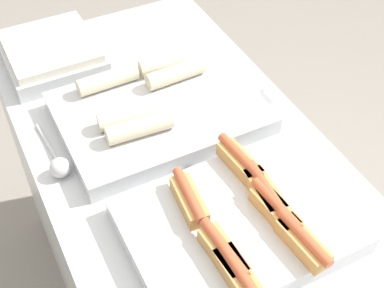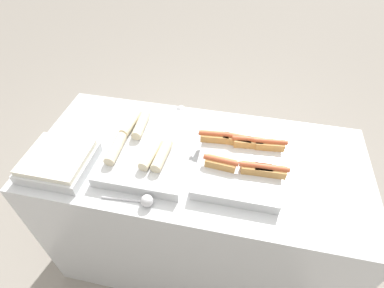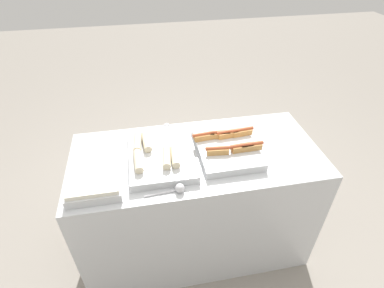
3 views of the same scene
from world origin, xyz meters
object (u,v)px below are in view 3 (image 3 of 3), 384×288
at_px(tray_wraps, 160,154).
at_px(serving_spoon_far, 165,127).
at_px(tray_hotdogs, 227,146).
at_px(tray_side_front, 95,183).
at_px(serving_spoon_near, 178,189).

height_order(tray_wraps, serving_spoon_far, tray_wraps).
bearing_deg(tray_hotdogs, tray_side_front, -166.79).
height_order(tray_wraps, tray_side_front, tray_wraps).
xyz_separation_m(serving_spoon_near, serving_spoon_far, (-0.00, 0.58, 0.00)).
xyz_separation_m(tray_hotdogs, tray_wraps, (-0.41, -0.00, -0.00)).
bearing_deg(tray_hotdogs, serving_spoon_near, -140.08).
xyz_separation_m(tray_wraps, serving_spoon_near, (0.06, -0.29, -0.01)).
xyz_separation_m(tray_side_front, serving_spoon_near, (0.42, -0.11, -0.01)).
relative_size(tray_hotdogs, tray_wraps, 0.91).
xyz_separation_m(tray_hotdogs, tray_side_front, (-0.77, -0.18, 0.00)).
bearing_deg(tray_wraps, tray_side_front, -153.88).
bearing_deg(serving_spoon_near, tray_side_front, 165.49).
relative_size(serving_spoon_near, serving_spoon_far, 1.01).
distance_m(tray_wraps, serving_spoon_far, 0.30).
relative_size(tray_wraps, serving_spoon_far, 2.40).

